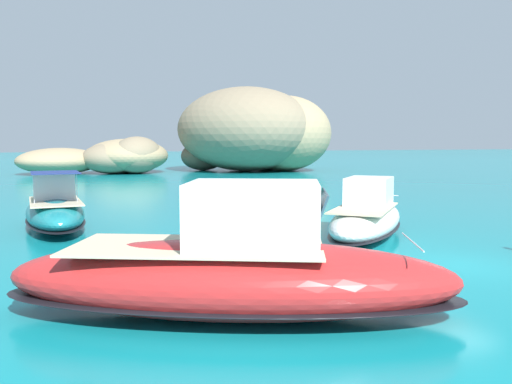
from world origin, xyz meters
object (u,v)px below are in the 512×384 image
Objects in this scene: islet_large at (258,132)px; islet_small at (111,157)px; motorboat_teal at (55,210)px; motorboat_white at (367,217)px; motorboat_red at (234,272)px.

islet_large is 1.13× the size of islet_small.
islet_small reaches higher than motorboat_teal.
motorboat_red is at bearing -135.97° from motorboat_white.
motorboat_red is (-21.51, -59.32, -4.31)m from islet_large.
islet_large is 2.15× the size of motorboat_red.
islet_small is (-20.08, 0.21, -3.32)m from islet_large.
motorboat_white is (7.07, -51.32, -1.20)m from islet_small.
islet_large is at bearing 59.64° from motorboat_teal.
motorboat_white is at bearing 44.03° from motorboat_red.
islet_small is 2.60× the size of motorboat_white.
islet_large reaches higher than islet_small.
motorboat_teal reaches higher than motorboat_white.
motorboat_white is 0.73× the size of motorboat_red.
motorboat_red is at bearing -91.37° from islet_small.
motorboat_white is (12.80, -7.05, -0.02)m from motorboat_teal.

